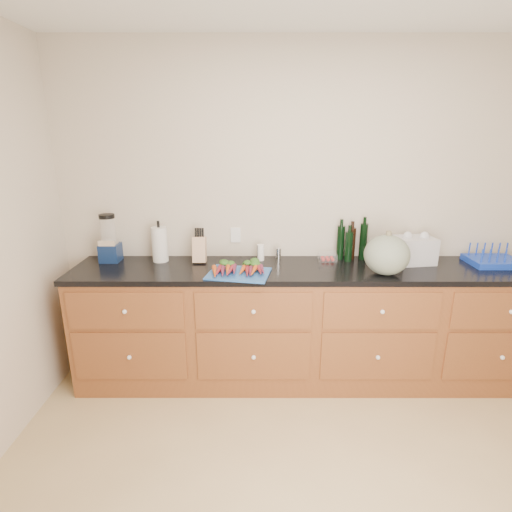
{
  "coord_description": "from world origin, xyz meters",
  "views": [
    {
      "loc": [
        -0.43,
        -1.57,
        1.89
      ],
      "look_at": [
        -0.43,
        1.2,
        1.06
      ],
      "focal_mm": 28.0,
      "sensor_mm": 36.0,
      "label": 1
    }
  ],
  "objects_px": {
    "cutting_board": "(239,274)",
    "blender_appliance": "(109,241)",
    "carrots": "(239,268)",
    "knife_block": "(200,250)",
    "squash": "(387,255)",
    "tomato_box": "(328,257)",
    "dish_rack": "(493,260)",
    "paper_towel": "(160,244)"
  },
  "relations": [
    {
      "from": "cutting_board",
      "to": "paper_towel",
      "type": "relative_size",
      "value": 1.57
    },
    {
      "from": "blender_appliance",
      "to": "carrots",
      "type": "bearing_deg",
      "value": -15.3
    },
    {
      "from": "paper_towel",
      "to": "dish_rack",
      "type": "xyz_separation_m",
      "value": [
        2.6,
        -0.08,
        -0.1
      ]
    },
    {
      "from": "paper_towel",
      "to": "tomato_box",
      "type": "distance_m",
      "value": 1.33
    },
    {
      "from": "squash",
      "to": "blender_appliance",
      "type": "xyz_separation_m",
      "value": [
        -2.08,
        0.31,
        0.02
      ]
    },
    {
      "from": "cutting_board",
      "to": "squash",
      "type": "distance_m",
      "value": 1.06
    },
    {
      "from": "dish_rack",
      "to": "cutting_board",
      "type": "bearing_deg",
      "value": -173.03
    },
    {
      "from": "carrots",
      "to": "blender_appliance",
      "type": "bearing_deg",
      "value": 164.7
    },
    {
      "from": "paper_towel",
      "to": "knife_block",
      "type": "xyz_separation_m",
      "value": [
        0.32,
        -0.02,
        -0.04
      ]
    },
    {
      "from": "blender_appliance",
      "to": "dish_rack",
      "type": "height_order",
      "value": "blender_appliance"
    },
    {
      "from": "squash",
      "to": "paper_towel",
      "type": "height_order",
      "value": "squash"
    },
    {
      "from": "knife_block",
      "to": "tomato_box",
      "type": "relative_size",
      "value": 1.45
    },
    {
      "from": "tomato_box",
      "to": "squash",
      "type": "bearing_deg",
      "value": -41.78
    },
    {
      "from": "carrots",
      "to": "cutting_board",
      "type": "bearing_deg",
      "value": -90.0
    },
    {
      "from": "paper_towel",
      "to": "tomato_box",
      "type": "height_order",
      "value": "paper_towel"
    },
    {
      "from": "squash",
      "to": "cutting_board",
      "type": "bearing_deg",
      "value": -179.55
    },
    {
      "from": "squash",
      "to": "tomato_box",
      "type": "height_order",
      "value": "squash"
    },
    {
      "from": "cutting_board",
      "to": "knife_block",
      "type": "bearing_deg",
      "value": 136.81
    },
    {
      "from": "blender_appliance",
      "to": "tomato_box",
      "type": "height_order",
      "value": "blender_appliance"
    },
    {
      "from": "carrots",
      "to": "squash",
      "type": "xyz_separation_m",
      "value": [
        1.05,
        -0.03,
        0.11
      ]
    },
    {
      "from": "blender_appliance",
      "to": "paper_towel",
      "type": "bearing_deg",
      "value": 0.29
    },
    {
      "from": "carrots",
      "to": "squash",
      "type": "relative_size",
      "value": 1.19
    },
    {
      "from": "paper_towel",
      "to": "knife_block",
      "type": "bearing_deg",
      "value": -3.63
    },
    {
      "from": "knife_block",
      "to": "squash",
      "type": "bearing_deg",
      "value": -11.98
    },
    {
      "from": "cutting_board",
      "to": "tomato_box",
      "type": "relative_size",
      "value": 3.13
    },
    {
      "from": "cutting_board",
      "to": "blender_appliance",
      "type": "xyz_separation_m",
      "value": [
        -1.03,
        0.32,
        0.16
      ]
    },
    {
      "from": "carrots",
      "to": "dish_rack",
      "type": "relative_size",
      "value": 1.02
    },
    {
      "from": "paper_towel",
      "to": "knife_block",
      "type": "distance_m",
      "value": 0.32
    },
    {
      "from": "carrots",
      "to": "squash",
      "type": "distance_m",
      "value": 1.06
    },
    {
      "from": "cutting_board",
      "to": "knife_block",
      "type": "distance_m",
      "value": 0.45
    },
    {
      "from": "cutting_board",
      "to": "carrots",
      "type": "height_order",
      "value": "carrots"
    },
    {
      "from": "cutting_board",
      "to": "blender_appliance",
      "type": "distance_m",
      "value": 1.09
    },
    {
      "from": "paper_towel",
      "to": "dish_rack",
      "type": "height_order",
      "value": "paper_towel"
    },
    {
      "from": "cutting_board",
      "to": "blender_appliance",
      "type": "relative_size",
      "value": 1.15
    },
    {
      "from": "cutting_board",
      "to": "squash",
      "type": "xyz_separation_m",
      "value": [
        1.05,
        0.01,
        0.14
      ]
    },
    {
      "from": "knife_block",
      "to": "dish_rack",
      "type": "bearing_deg",
      "value": -1.5
    },
    {
      "from": "squash",
      "to": "tomato_box",
      "type": "distance_m",
      "value": 0.5
    },
    {
      "from": "tomato_box",
      "to": "paper_towel",
      "type": "bearing_deg",
      "value": -179.57
    },
    {
      "from": "tomato_box",
      "to": "carrots",
      "type": "bearing_deg",
      "value": -157.1
    },
    {
      "from": "knife_block",
      "to": "tomato_box",
      "type": "distance_m",
      "value": 1.02
    },
    {
      "from": "carrots",
      "to": "paper_towel",
      "type": "xyz_separation_m",
      "value": [
        -0.63,
        0.28,
        0.1
      ]
    },
    {
      "from": "knife_block",
      "to": "cutting_board",
      "type": "bearing_deg",
      "value": -43.19
    }
  ]
}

